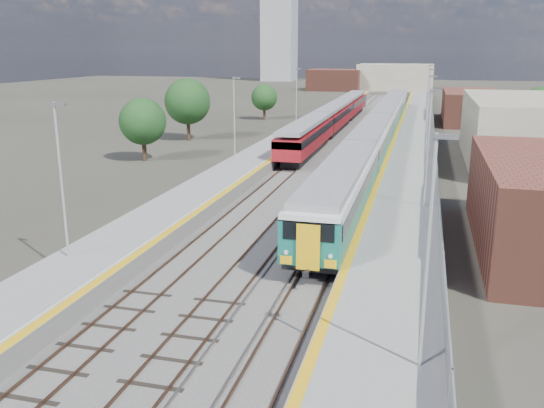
% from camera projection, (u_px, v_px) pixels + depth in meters
% --- Properties ---
extents(ground, '(320.00, 320.00, 0.00)m').
position_uv_depth(ground, '(365.00, 148.00, 65.19)').
color(ground, '#47443A').
rests_on(ground, ground).
extents(ballast_bed, '(10.50, 155.00, 0.06)m').
position_uv_depth(ballast_bed, '(348.00, 144.00, 68.07)').
color(ballast_bed, '#565451').
rests_on(ballast_bed, ground).
extents(tracks, '(8.96, 160.00, 0.17)m').
position_uv_depth(tracks, '(355.00, 141.00, 69.47)').
color(tracks, '#4C3323').
rests_on(tracks, ground).
extents(platform_right, '(4.70, 155.00, 8.52)m').
position_uv_depth(platform_right, '(414.00, 142.00, 66.09)').
color(platform_right, slate).
rests_on(platform_right, ground).
extents(platform_left, '(4.30, 155.00, 8.52)m').
position_uv_depth(platform_left, '(292.00, 138.00, 69.60)').
color(platform_left, slate).
rests_on(platform_left, ground).
extents(buildings, '(72.00, 185.50, 40.00)m').
position_uv_depth(buildings, '(332.00, 50.00, 149.61)').
color(buildings, brown).
rests_on(buildings, ground).
extents(green_train, '(2.98, 82.92, 3.28)m').
position_uv_depth(green_train, '(380.00, 128.00, 64.93)').
color(green_train, black).
rests_on(green_train, ground).
extents(red_train, '(2.81, 56.95, 3.54)m').
position_uv_depth(red_train, '(335.00, 116.00, 78.04)').
color(red_train, black).
rests_on(red_train, ground).
extents(tree_a, '(4.63, 4.63, 6.28)m').
position_uv_depth(tree_a, '(143.00, 122.00, 56.85)').
color(tree_a, '#382619').
rests_on(tree_a, ground).
extents(tree_b, '(5.55, 5.55, 7.52)m').
position_uv_depth(tree_b, '(187.00, 102.00, 69.79)').
color(tree_b, '#382619').
rests_on(tree_b, ground).
extents(tree_c, '(4.11, 4.11, 5.57)m').
position_uv_depth(tree_c, '(264.00, 98.00, 90.96)').
color(tree_c, '#382619').
rests_on(tree_c, ground).
extents(tree_d, '(4.53, 4.53, 6.14)m').
position_uv_depth(tree_d, '(539.00, 104.00, 75.74)').
color(tree_d, '#382619').
rests_on(tree_d, ground).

